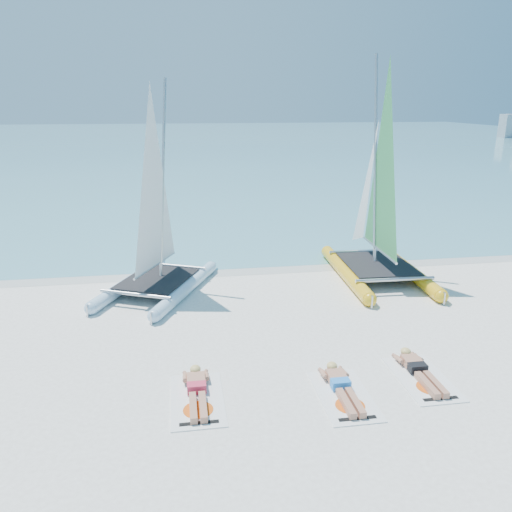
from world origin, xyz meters
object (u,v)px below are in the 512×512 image
Objects in this scene: towel_c at (422,379)px; sunbather_c at (418,369)px; sunbather_b at (341,385)px; towel_b at (344,396)px; catamaran_blue at (156,229)px; catamaran_yellow at (376,206)px; towel_a at (197,400)px; sunbather_a at (197,389)px.

sunbather_c is at bearing 90.00° from towel_c.
sunbather_b is 1.82m from sunbather_c.
sunbather_b reaches higher than towel_b.
catamaran_blue is at bearing 132.59° from towel_c.
catamaran_yellow is at bearing 29.68° from catamaran_blue.
towel_c is at bearing -22.92° from catamaran_blue.
towel_c is 1.07× the size of sunbather_c.
sunbather_b is at bearing -34.37° from catamaran_blue.
towel_a is at bearing -179.38° from towel_c.
sunbather_a is at bearing 178.22° from towel_c.
catamaran_blue is 7.55m from towel_b.
towel_a is at bearing -90.00° from sunbather_a.
towel_c is at bearing -100.47° from catamaran_yellow.
sunbather_b is 0.93× the size of towel_c.
sunbather_a is at bearing -179.38° from sunbather_c.
catamaran_yellow reaches higher than sunbather_a.
catamaran_yellow is 3.84× the size of towel_b.
towel_b is (2.81, -0.30, 0.00)m from towel_a.
sunbather_a is 2.82m from sunbather_b.
catamaran_yellow is 4.11× the size of sunbather_a.
sunbather_a is 4.59m from towel_c.
catamaran_blue reaches higher than sunbather_b.
towel_a is 1.07× the size of sunbather_c.
sunbather_a is at bearing 173.89° from sunbather_b.
sunbather_b is at bearing -168.89° from sunbather_c.
sunbather_a is 0.93× the size of towel_b.
catamaran_yellow reaches higher than sunbather_b.
towel_b is 1.87m from sunbather_c.
sunbather_b is (0.00, 0.19, 0.11)m from towel_b.
sunbather_b is at bearing 90.00° from towel_b.
sunbather_c is (-1.46, -6.40, -2.12)m from catamaran_yellow.
towel_c is at bearing 5.06° from sunbather_b.
catamaran_blue is 8.15m from sunbather_c.
towel_a is at bearing -176.99° from sunbather_c.
catamaran_yellow is 6.89m from sunbather_c.
catamaran_blue is at bearing 98.42° from towel_a.
catamaran_blue is 3.40× the size of towel_b.
catamaran_yellow is 3.84× the size of towel_a.
catamaran_blue is at bearing 120.35° from towel_b.
sunbather_c is at bearing 3.01° from towel_a.
catamaran_yellow reaches higher than towel_b.
towel_a and towel_b have the same top height.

